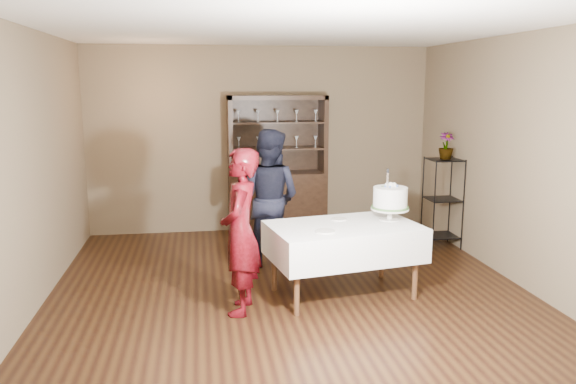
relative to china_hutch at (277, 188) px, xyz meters
name	(u,v)px	position (x,y,z in m)	size (l,w,h in m)	color
floor	(288,287)	(-0.20, -2.25, -0.66)	(5.00, 5.00, 0.00)	black
ceiling	(288,29)	(-0.20, -2.25, 2.04)	(5.00, 5.00, 0.00)	white
back_wall	(261,140)	(-0.20, 0.25, 0.69)	(5.00, 0.02, 2.70)	brown
wall_left	(33,169)	(-2.70, -2.25, 0.69)	(0.02, 5.00, 2.70)	brown
wall_right	(511,158)	(2.30, -2.25, 0.69)	(0.02, 5.00, 2.70)	brown
china_hutch	(277,188)	(0.00, 0.00, 0.00)	(1.40, 0.48, 2.00)	black
plant_etagere	(442,199)	(2.08, -1.05, -0.01)	(0.42, 0.42, 1.20)	black
cake_table	(344,242)	(0.33, -2.56, -0.09)	(1.63, 1.16, 0.75)	silver
woman	(240,232)	(-0.75, -2.83, 0.13)	(0.58, 0.38, 1.58)	#350407
man	(269,198)	(-0.31, -1.46, 0.16)	(0.80, 0.62, 1.65)	black
cake	(390,199)	(0.86, -2.43, 0.30)	(0.47, 0.47, 0.55)	silver
plate_near	(325,231)	(0.08, -2.80, 0.09)	(0.19, 0.19, 0.01)	silver
plate_far	(339,219)	(0.33, -2.34, 0.09)	(0.16, 0.16, 0.01)	silver
potted_plant	(446,146)	(2.09, -1.06, 0.70)	(0.20, 0.20, 0.35)	#446F35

